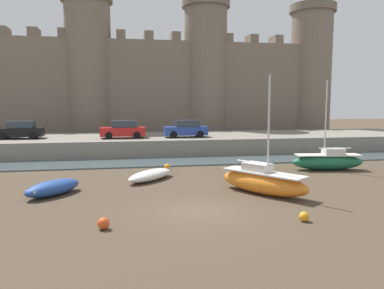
{
  "coord_description": "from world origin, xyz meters",
  "views": [
    {
      "loc": [
        -3.19,
        -16.13,
        4.94
      ],
      "look_at": [
        0.57,
        4.65,
        2.5
      ],
      "focal_mm": 35.0,
      "sensor_mm": 36.0,
      "label": 1
    }
  ],
  "objects_px": {
    "mooring_buoy_off_centre": "(104,223)",
    "car_quay_west": "(20,130)",
    "mooring_buoy_near_channel": "(167,167)",
    "car_quay_centre_west": "(186,129)",
    "mooring_buoy_mid_mud": "(304,217)",
    "sailboat_midflat_right": "(263,181)",
    "sailboat_foreground_left": "(328,161)",
    "car_quay_centre_east": "(123,130)",
    "rowboat_midflat_left": "(150,175)",
    "rowboat_foreground_right": "(53,188)"
  },
  "relations": [
    {
      "from": "mooring_buoy_off_centre",
      "to": "car_quay_west",
      "type": "height_order",
      "value": "car_quay_west"
    },
    {
      "from": "mooring_buoy_near_channel",
      "to": "car_quay_centre_west",
      "type": "bearing_deg",
      "value": 72.13
    },
    {
      "from": "mooring_buoy_near_channel",
      "to": "mooring_buoy_mid_mud",
      "type": "relative_size",
      "value": 1.1
    },
    {
      "from": "sailboat_midflat_right",
      "to": "mooring_buoy_near_channel",
      "type": "xyz_separation_m",
      "value": [
        -4.26,
        7.92,
        -0.46
      ]
    },
    {
      "from": "sailboat_midflat_right",
      "to": "car_quay_west",
      "type": "relative_size",
      "value": 1.53
    },
    {
      "from": "sailboat_foreground_left",
      "to": "car_quay_centre_east",
      "type": "height_order",
      "value": "sailboat_foreground_left"
    },
    {
      "from": "rowboat_midflat_left",
      "to": "car_quay_west",
      "type": "relative_size",
      "value": 0.93
    },
    {
      "from": "sailboat_foreground_left",
      "to": "mooring_buoy_mid_mud",
      "type": "xyz_separation_m",
      "value": [
        -7.22,
        -10.61,
        -0.46
      ]
    },
    {
      "from": "rowboat_midflat_left",
      "to": "mooring_buoy_off_centre",
      "type": "height_order",
      "value": "rowboat_midflat_left"
    },
    {
      "from": "sailboat_midflat_right",
      "to": "rowboat_foreground_right",
      "type": "distance_m",
      "value": 11.15
    },
    {
      "from": "rowboat_foreground_right",
      "to": "mooring_buoy_near_channel",
      "type": "relative_size",
      "value": 7.63
    },
    {
      "from": "sailboat_foreground_left",
      "to": "mooring_buoy_off_centre",
      "type": "bearing_deg",
      "value": -146.57
    },
    {
      "from": "sailboat_midflat_right",
      "to": "car_quay_centre_east",
      "type": "relative_size",
      "value": 1.53
    },
    {
      "from": "mooring_buoy_mid_mud",
      "to": "car_quay_west",
      "type": "height_order",
      "value": "car_quay_west"
    },
    {
      "from": "mooring_buoy_mid_mud",
      "to": "car_quay_west",
      "type": "bearing_deg",
      "value": 126.39
    },
    {
      "from": "sailboat_midflat_right",
      "to": "mooring_buoy_mid_mud",
      "type": "distance_m",
      "value": 4.76
    },
    {
      "from": "rowboat_foreground_right",
      "to": "car_quay_centre_west",
      "type": "distance_m",
      "value": 17.91
    },
    {
      "from": "rowboat_midflat_left",
      "to": "car_quay_centre_west",
      "type": "relative_size",
      "value": 0.93
    },
    {
      "from": "rowboat_midflat_left",
      "to": "car_quay_centre_east",
      "type": "bearing_deg",
      "value": 97.81
    },
    {
      "from": "mooring_buoy_off_centre",
      "to": "mooring_buoy_mid_mud",
      "type": "xyz_separation_m",
      "value": [
        8.11,
        -0.49,
        -0.03
      ]
    },
    {
      "from": "mooring_buoy_mid_mud",
      "to": "mooring_buoy_off_centre",
      "type": "bearing_deg",
      "value": 176.53
    },
    {
      "from": "rowboat_foreground_right",
      "to": "mooring_buoy_off_centre",
      "type": "relative_size",
      "value": 7.33
    },
    {
      "from": "rowboat_foreground_right",
      "to": "sailboat_foreground_left",
      "type": "distance_m",
      "value": 18.7
    },
    {
      "from": "sailboat_midflat_right",
      "to": "sailboat_foreground_left",
      "type": "xyz_separation_m",
      "value": [
        7.21,
        5.87,
        -0.03
      ]
    },
    {
      "from": "mooring_buoy_off_centre",
      "to": "car_quay_centre_east",
      "type": "bearing_deg",
      "value": 87.97
    },
    {
      "from": "mooring_buoy_mid_mud",
      "to": "car_quay_centre_east",
      "type": "relative_size",
      "value": 0.1
    },
    {
      "from": "sailboat_foreground_left",
      "to": "car_quay_centre_west",
      "type": "relative_size",
      "value": 1.56
    },
    {
      "from": "sailboat_foreground_left",
      "to": "rowboat_midflat_left",
      "type": "height_order",
      "value": "sailboat_foreground_left"
    },
    {
      "from": "mooring_buoy_mid_mud",
      "to": "car_quay_centre_east",
      "type": "bearing_deg",
      "value": 108.89
    },
    {
      "from": "rowboat_foreground_right",
      "to": "mooring_buoy_mid_mud",
      "type": "xyz_separation_m",
      "value": [
        11.01,
        -6.42,
        -0.21
      ]
    },
    {
      "from": "mooring_buoy_off_centre",
      "to": "mooring_buoy_mid_mud",
      "type": "bearing_deg",
      "value": -3.47
    },
    {
      "from": "car_quay_west",
      "to": "mooring_buoy_mid_mud",
      "type": "bearing_deg",
      "value": -53.61
    },
    {
      "from": "mooring_buoy_mid_mud",
      "to": "car_quay_centre_east",
      "type": "xyz_separation_m",
      "value": [
        -7.36,
        21.51,
        2.1
      ]
    },
    {
      "from": "sailboat_foreground_left",
      "to": "mooring_buoy_near_channel",
      "type": "distance_m",
      "value": 11.66
    },
    {
      "from": "mooring_buoy_near_channel",
      "to": "car_quay_centre_west",
      "type": "xyz_separation_m",
      "value": [
        2.83,
        8.77,
        2.08
      ]
    },
    {
      "from": "sailboat_foreground_left",
      "to": "car_quay_centre_west",
      "type": "distance_m",
      "value": 13.95
    },
    {
      "from": "mooring_buoy_near_channel",
      "to": "sailboat_foreground_left",
      "type": "bearing_deg",
      "value": -10.14
    },
    {
      "from": "rowboat_midflat_left",
      "to": "sailboat_foreground_left",
      "type": "bearing_deg",
      "value": 5.86
    },
    {
      "from": "mooring_buoy_near_channel",
      "to": "car_quay_centre_west",
      "type": "relative_size",
      "value": 0.11
    },
    {
      "from": "rowboat_foreground_right",
      "to": "sailboat_foreground_left",
      "type": "bearing_deg",
      "value": 12.94
    },
    {
      "from": "rowboat_foreground_right",
      "to": "car_quay_west",
      "type": "xyz_separation_m",
      "value": [
        -5.68,
        16.22,
        1.9
      ]
    },
    {
      "from": "mooring_buoy_off_centre",
      "to": "car_quay_centre_west",
      "type": "height_order",
      "value": "car_quay_centre_west"
    },
    {
      "from": "sailboat_midflat_right",
      "to": "rowboat_foreground_right",
      "type": "bearing_deg",
      "value": 171.32
    },
    {
      "from": "car_quay_west",
      "to": "car_quay_centre_west",
      "type": "bearing_deg",
      "value": -4.53
    },
    {
      "from": "mooring_buoy_mid_mud",
      "to": "car_quay_centre_west",
      "type": "height_order",
      "value": "car_quay_centre_west"
    },
    {
      "from": "sailboat_midflat_right",
      "to": "rowboat_foreground_right",
      "type": "xyz_separation_m",
      "value": [
        -11.02,
        1.68,
        -0.27
      ]
    },
    {
      "from": "mooring_buoy_off_centre",
      "to": "mooring_buoy_mid_mud",
      "type": "relative_size",
      "value": 1.14
    },
    {
      "from": "sailboat_foreground_left",
      "to": "car_quay_centre_east",
      "type": "xyz_separation_m",
      "value": [
        -14.58,
        10.9,
        1.65
      ]
    },
    {
      "from": "rowboat_foreground_right",
      "to": "mooring_buoy_near_channel",
      "type": "height_order",
      "value": "rowboat_foreground_right"
    },
    {
      "from": "mooring_buoy_near_channel",
      "to": "rowboat_midflat_left",
      "type": "bearing_deg",
      "value": -113.01
    }
  ]
}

